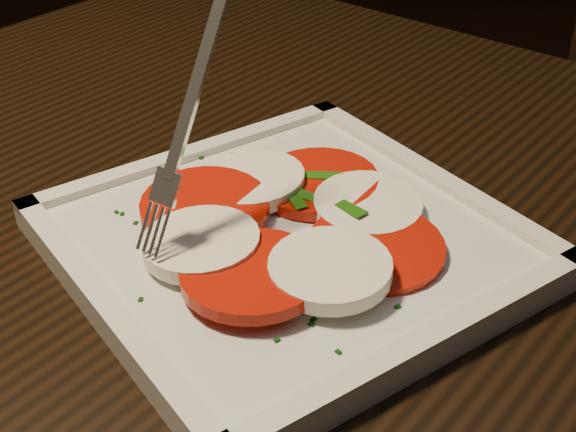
{
  "coord_description": "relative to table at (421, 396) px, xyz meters",
  "views": [
    {
      "loc": [
        0.22,
        -0.54,
        1.07
      ],
      "look_at": [
        -0.05,
        -0.2,
        0.78
      ],
      "focal_mm": 50.0,
      "sensor_mm": 36.0,
      "label": 1
    }
  ],
  "objects": [
    {
      "name": "table",
      "position": [
        0.0,
        0.0,
        0.0
      ],
      "size": [
        1.2,
        0.81,
        0.75
      ],
      "rotation": [
        0.0,
        0.0,
        0.01
      ],
      "color": "black",
      "rests_on": "ground"
    },
    {
      "name": "plate",
      "position": [
        -0.09,
        -0.03,
        0.11
      ],
      "size": [
        0.34,
        0.34,
        0.01
      ],
      "primitive_type": "cube",
      "rotation": [
        0.0,
        0.0,
        -0.27
      ],
      "color": "silver",
      "rests_on": "table"
    },
    {
      "name": "caprese_salad",
      "position": [
        -0.09,
        -0.03,
        0.12
      ],
      "size": [
        0.22,
        0.21,
        0.02
      ],
      "color": "#B80E04",
      "rests_on": "plate"
    },
    {
      "name": "fork",
      "position": [
        -0.14,
        -0.06,
        0.2
      ],
      "size": [
        0.05,
        0.1,
        0.14
      ],
      "primitive_type": null,
      "rotation": [
        0.0,
        0.0,
        0.1
      ],
      "color": "white",
      "rests_on": "caprese_salad"
    }
  ]
}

